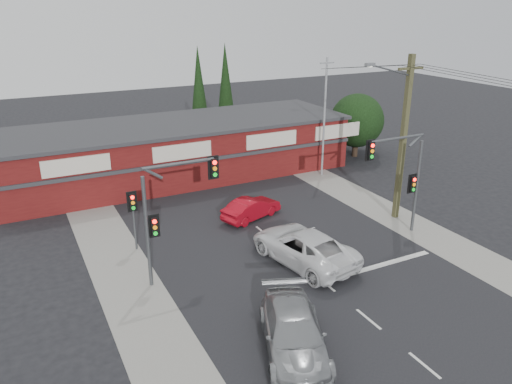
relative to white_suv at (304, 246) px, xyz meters
name	(u,v)px	position (x,y,z in m)	size (l,w,h in m)	color
ground	(306,268)	(-0.23, -0.69, -0.87)	(120.00, 120.00, 0.00)	black
road_strip	(261,231)	(-0.23, 4.31, -0.86)	(14.00, 70.00, 0.01)	black
verge_left	(117,262)	(-8.73, 4.31, -0.86)	(3.00, 70.00, 0.02)	gray
verge_right	(374,206)	(8.27, 4.31, -0.86)	(3.00, 70.00, 0.02)	gray
stop_line	(380,265)	(3.27, -2.19, -0.85)	(6.50, 0.35, 0.01)	silver
white_suv	(304,246)	(0.00, 0.00, 0.00)	(2.88, 6.25, 1.74)	silver
silver_suv	(294,333)	(-4.17, -5.98, -0.05)	(2.31, 5.68, 1.65)	#959799
red_sedan	(251,208)	(0.08, 6.25, -0.20)	(1.42, 4.06, 1.34)	#A00916
lane_dashes	(369,319)	(-0.23, -5.65, -0.85)	(0.12, 27.69, 0.01)	silver
shop_building	(178,149)	(-1.23, 16.29, 1.27)	(27.30, 8.40, 4.22)	#4E0F0F
tree_cluster	(355,123)	(14.46, 14.75, 2.03)	(5.90, 5.10, 5.50)	#2D2116
conifer_near	(199,88)	(3.27, 23.31, 4.61)	(1.80, 1.80, 9.25)	#2D2116
conifer_far	(225,83)	(6.77, 25.31, 4.61)	(1.80, 1.80, 9.25)	#2D2116
traffic_mast_left	(168,205)	(-6.66, 1.31, 3.06)	(3.77, 0.27, 5.97)	#47494C
traffic_mast_right	(404,170)	(6.63, 0.31, 3.08)	(3.96, 0.27, 5.97)	#47494C
pedestal_signal	(133,209)	(-7.43, 5.31, 1.54)	(0.55, 0.27, 3.38)	#47494C
utility_pole	(402,134)	(8.13, 2.30, 4.53)	(4.38, 0.59, 10.00)	#4B492A
steel_pole	(324,116)	(8.77, 11.31, 3.83)	(1.20, 0.16, 9.00)	gray
power_lines	(492,84)	(8.24, -3.16, 8.17)	(2.01, 29.00, 1.22)	black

